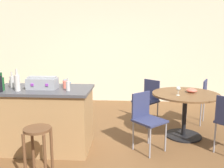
# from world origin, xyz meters

# --- Properties ---
(ground_plane) EXTENTS (8.80, 8.80, 0.00)m
(ground_plane) POSITION_xyz_m (0.00, 0.00, 0.00)
(ground_plane) COLOR brown
(back_wall) EXTENTS (8.00, 0.10, 2.70)m
(back_wall) POSITION_xyz_m (0.00, 2.98, 1.35)
(back_wall) COLOR beige
(back_wall) RESTS_ON ground_plane
(kitchen_island) EXTENTS (1.47, 0.80, 0.94)m
(kitchen_island) POSITION_xyz_m (-0.82, -0.03, 0.47)
(kitchen_island) COLOR #A37A4C
(kitchen_island) RESTS_ON ground_plane
(wooden_stool) EXTENTS (0.32, 0.32, 0.64)m
(wooden_stool) POSITION_xyz_m (-0.59, -0.85, 0.46)
(wooden_stool) COLOR brown
(wooden_stool) RESTS_ON ground_plane
(dining_table) EXTENTS (1.11, 1.11, 0.76)m
(dining_table) POSITION_xyz_m (1.43, 0.57, 0.59)
(dining_table) COLOR black
(dining_table) RESTS_ON ground_plane
(folding_chair_near) EXTENTS (0.53, 0.53, 0.88)m
(folding_chair_near) POSITION_xyz_m (1.84, 1.29, 0.53)
(folding_chair_near) COLOR navy
(folding_chair_near) RESTS_ON ground_plane
(folding_chair_far) EXTENTS (0.56, 0.56, 0.87)m
(folding_chair_far) POSITION_xyz_m (0.85, 1.18, 0.52)
(folding_chair_far) COLOR navy
(folding_chair_far) RESTS_ON ground_plane
(folding_chair_left) EXTENTS (0.57, 0.57, 0.87)m
(folding_chair_left) POSITION_xyz_m (0.74, 0.04, 0.51)
(folding_chair_left) COLOR navy
(folding_chair_left) RESTS_ON ground_plane
(toolbox) EXTENTS (0.43, 0.24, 0.18)m
(toolbox) POSITION_xyz_m (-0.80, -0.05, 1.03)
(toolbox) COLOR gray
(toolbox) RESTS_ON kitchen_island
(bottle_0) EXTENTS (0.08, 0.08, 0.31)m
(bottle_0) POSITION_xyz_m (-1.09, -0.23, 1.06)
(bottle_0) COLOR #B7B2AD
(bottle_0) RESTS_ON kitchen_island
(bottle_1) EXTENTS (0.07, 0.07, 0.24)m
(bottle_1) POSITION_xyz_m (-1.27, -0.01, 1.03)
(bottle_1) COLOR #B7B2AD
(bottle_1) RESTS_ON kitchen_island
(bottle_2) EXTENTS (0.07, 0.07, 0.26)m
(bottle_2) POSITION_xyz_m (-1.33, -0.21, 1.04)
(bottle_2) COLOR #194C23
(bottle_2) RESTS_ON kitchen_island
(bottle_3) EXTENTS (0.06, 0.06, 0.31)m
(bottle_3) POSITION_xyz_m (-1.30, -0.31, 1.06)
(bottle_3) COLOR black
(bottle_3) RESTS_ON kitchen_island
(bottle_4) EXTENTS (0.06, 0.06, 0.18)m
(bottle_4) POSITION_xyz_m (-0.39, -0.17, 1.01)
(bottle_4) COLOR #B7B2AD
(bottle_4) RESTS_ON kitchen_island
(cup_0) EXTENTS (0.11, 0.07, 0.11)m
(cup_0) POSITION_xyz_m (-0.47, 0.02, 0.99)
(cup_0) COLOR #DB6651
(cup_0) RESTS_ON kitchen_island
(cup_1) EXTENTS (0.11, 0.07, 0.10)m
(cup_1) POSITION_xyz_m (-1.34, 0.09, 0.99)
(cup_1) COLOR white
(cup_1) RESTS_ON kitchen_island
(cup_2) EXTENTS (0.12, 0.08, 0.10)m
(cup_2) POSITION_xyz_m (-0.50, 0.17, 0.99)
(cup_2) COLOR #4C7099
(cup_2) RESTS_ON kitchen_island
(wine_glass) EXTENTS (0.07, 0.07, 0.14)m
(wine_glass) POSITION_xyz_m (1.27, 0.43, 0.87)
(wine_glass) COLOR silver
(wine_glass) RESTS_ON dining_table
(serving_bowl) EXTENTS (0.18, 0.18, 0.07)m
(serving_bowl) POSITION_xyz_m (1.54, 0.65, 0.80)
(serving_bowl) COLOR #DB6651
(serving_bowl) RESTS_ON dining_table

